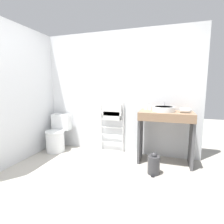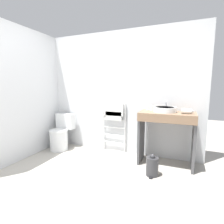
{
  "view_description": "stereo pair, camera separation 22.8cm",
  "coord_description": "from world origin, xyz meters",
  "px_view_note": "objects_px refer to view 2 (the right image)",
  "views": [
    {
      "loc": [
        0.97,
        -1.72,
        1.32
      ],
      "look_at": [
        0.09,
        1.02,
        0.89
      ],
      "focal_mm": 28.0,
      "sensor_mm": 36.0,
      "label": 1
    },
    {
      "loc": [
        1.18,
        -1.64,
        1.32
      ],
      "look_at": [
        0.09,
        1.02,
        0.89
      ],
      "focal_mm": 28.0,
      "sensor_mm": 36.0,
      "label": 2
    }
  ],
  "objects_px": {
    "sink_basin": "(165,109)",
    "cup_near_wall": "(148,107)",
    "towel_radiator": "(114,116)",
    "toilet": "(61,134)",
    "cup_near_edge": "(152,108)",
    "trash_bin": "(152,166)",
    "hair_dryer": "(187,111)"
  },
  "relations": [
    {
      "from": "sink_basin",
      "to": "cup_near_edge",
      "type": "bearing_deg",
      "value": 152.36
    },
    {
      "from": "towel_radiator",
      "to": "sink_basin",
      "type": "distance_m",
      "value": 1.03
    },
    {
      "from": "sink_basin",
      "to": "trash_bin",
      "type": "xyz_separation_m",
      "value": [
        -0.1,
        -0.47,
        -0.79
      ]
    },
    {
      "from": "toilet",
      "to": "cup_near_wall",
      "type": "distance_m",
      "value": 1.89
    },
    {
      "from": "hair_dryer",
      "to": "cup_near_wall",
      "type": "bearing_deg",
      "value": 163.81
    },
    {
      "from": "toilet",
      "to": "cup_near_edge",
      "type": "distance_m",
      "value": 1.96
    },
    {
      "from": "sink_basin",
      "to": "cup_near_wall",
      "type": "distance_m",
      "value": 0.34
    },
    {
      "from": "sink_basin",
      "to": "hair_dryer",
      "type": "bearing_deg",
      "value": -6.27
    },
    {
      "from": "trash_bin",
      "to": "cup_near_edge",
      "type": "bearing_deg",
      "value": 102.71
    },
    {
      "from": "toilet",
      "to": "cup_near_edge",
      "type": "relative_size",
      "value": 9.05
    },
    {
      "from": "hair_dryer",
      "to": "sink_basin",
      "type": "bearing_deg",
      "value": 173.73
    },
    {
      "from": "towel_radiator",
      "to": "cup_near_edge",
      "type": "bearing_deg",
      "value": -6.8
    },
    {
      "from": "toilet",
      "to": "sink_basin",
      "type": "height_order",
      "value": "sink_basin"
    },
    {
      "from": "toilet",
      "to": "hair_dryer",
      "type": "distance_m",
      "value": 2.49
    },
    {
      "from": "sink_basin",
      "to": "hair_dryer",
      "type": "xyz_separation_m",
      "value": [
        0.34,
        -0.04,
        -0.0
      ]
    },
    {
      "from": "hair_dryer",
      "to": "trash_bin",
      "type": "xyz_separation_m",
      "value": [
        -0.44,
        -0.43,
        -0.79
      ]
    },
    {
      "from": "cup_near_wall",
      "to": "cup_near_edge",
      "type": "height_order",
      "value": "cup_near_wall"
    },
    {
      "from": "cup_near_wall",
      "to": "towel_radiator",
      "type": "bearing_deg",
      "value": 174.8
    },
    {
      "from": "sink_basin",
      "to": "cup_near_wall",
      "type": "xyz_separation_m",
      "value": [
        -0.3,
        0.15,
        0.0
      ]
    },
    {
      "from": "toilet",
      "to": "sink_basin",
      "type": "xyz_separation_m",
      "value": [
        2.07,
        0.06,
        0.63
      ]
    },
    {
      "from": "toilet",
      "to": "trash_bin",
      "type": "relative_size",
      "value": 2.21
    },
    {
      "from": "hair_dryer",
      "to": "trash_bin",
      "type": "height_order",
      "value": "hair_dryer"
    },
    {
      "from": "towel_radiator",
      "to": "cup_near_wall",
      "type": "height_order",
      "value": "towel_radiator"
    },
    {
      "from": "hair_dryer",
      "to": "cup_near_edge",
      "type": "bearing_deg",
      "value": 164.48
    },
    {
      "from": "towel_radiator",
      "to": "sink_basin",
      "type": "relative_size",
      "value": 2.74
    },
    {
      "from": "sink_basin",
      "to": "cup_near_edge",
      "type": "distance_m",
      "value": 0.26
    },
    {
      "from": "towel_radiator",
      "to": "hair_dryer",
      "type": "relative_size",
      "value": 5.16
    },
    {
      "from": "toilet",
      "to": "towel_radiator",
      "type": "distance_m",
      "value": 1.2
    },
    {
      "from": "sink_basin",
      "to": "trash_bin",
      "type": "bearing_deg",
      "value": -101.84
    },
    {
      "from": "toilet",
      "to": "cup_near_edge",
      "type": "xyz_separation_m",
      "value": [
        1.84,
        0.18,
        0.63
      ]
    },
    {
      "from": "toilet",
      "to": "cup_near_wall",
      "type": "height_order",
      "value": "cup_near_wall"
    },
    {
      "from": "hair_dryer",
      "to": "trash_bin",
      "type": "bearing_deg",
      "value": -135.39
    }
  ]
}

